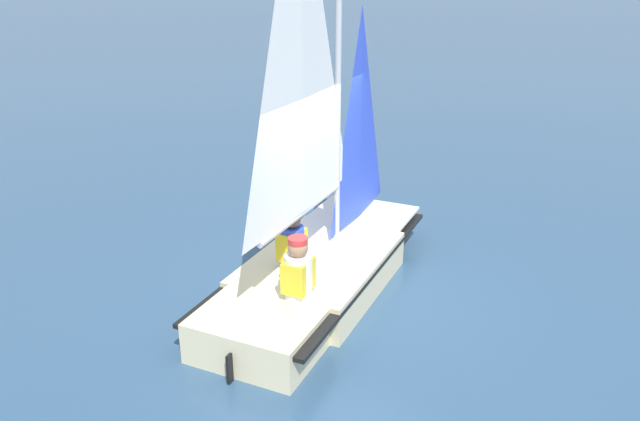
{
  "coord_description": "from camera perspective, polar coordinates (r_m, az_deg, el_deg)",
  "views": [
    {
      "loc": [
        -4.87,
        -4.99,
        3.83
      ],
      "look_at": [
        0.0,
        0.0,
        1.06
      ],
      "focal_mm": 35.0,
      "sensor_mm": 36.0,
      "label": 1
    }
  ],
  "objects": [
    {
      "name": "sailor_helm",
      "position": [
        7.44,
        -2.58,
        -3.82
      ],
      "size": [
        0.41,
        0.39,
        1.16
      ],
      "rotation": [
        0.0,
        0.0,
        0.37
      ],
      "color": "black",
      "rests_on": "ground_plane"
    },
    {
      "name": "sailboat_main",
      "position": [
        7.63,
        -0.1,
        -2.73
      ],
      "size": [
        4.27,
        2.82,
        5.16
      ],
      "rotation": [
        0.0,
        0.0,
        0.37
      ],
      "color": "beige",
      "rests_on": "ground_plane"
    },
    {
      "name": "sailor_crew",
      "position": [
        6.75,
        -1.98,
        -6.65
      ],
      "size": [
        0.41,
        0.39,
        1.16
      ],
      "rotation": [
        0.0,
        0.0,
        0.37
      ],
      "color": "black",
      "rests_on": "ground_plane"
    },
    {
      "name": "ground_plane",
      "position": [
        7.96,
        0.0,
        -7.1
      ],
      "size": [
        260.0,
        260.0,
        0.0
      ],
      "primitive_type": "plane",
      "color": "#2D4C6B"
    }
  ]
}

